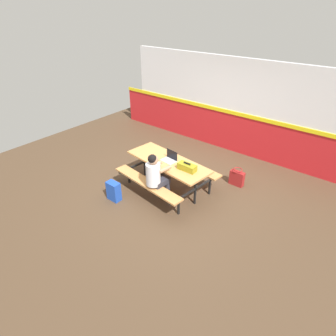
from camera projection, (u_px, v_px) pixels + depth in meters
ground_plane at (170, 189)px, 6.66m from camera, size 10.00×10.00×0.02m
accent_backdrop at (232, 108)px, 7.87m from camera, size 8.00×0.14×2.60m
picnic_table_main at (168, 167)px, 6.40m from camera, size 2.09×1.77×0.74m
student_nearer at (156, 175)px, 5.86m from camera, size 0.39×0.54×1.21m
laptop_silver at (170, 159)px, 6.30m from camera, size 0.34×0.26×0.22m
toolbox_grey at (187, 167)px, 5.93m from camera, size 0.40×0.18×0.18m
backpack_dark at (114, 191)px, 6.21m from camera, size 0.30×0.22×0.44m
tote_bag_bright at (237, 178)px, 6.72m from camera, size 0.34×0.21×0.43m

